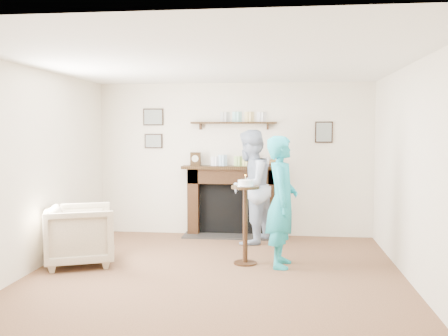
{
  "coord_description": "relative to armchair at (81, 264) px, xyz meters",
  "views": [
    {
      "loc": [
        0.78,
        -5.66,
        1.75
      ],
      "look_at": [
        0.02,
        0.9,
        1.23
      ],
      "focal_mm": 40.0,
      "sensor_mm": 36.0,
      "label": 1
    }
  ],
  "objects": [
    {
      "name": "ground",
      "position": [
        1.8,
        -0.44,
        0.0
      ],
      "size": [
        5.0,
        5.0,
        0.0
      ],
      "primitive_type": "plane",
      "color": "brown",
      "rests_on": "ground"
    },
    {
      "name": "armchair",
      "position": [
        0.0,
        0.0,
        0.0
      ],
      "size": [
        1.1,
        1.09,
        0.77
      ],
      "primitive_type": "imported",
      "rotation": [
        0.0,
        0.0,
        1.97
      ],
      "color": "#C4B392",
      "rests_on": "ground"
    },
    {
      "name": "room_shell",
      "position": [
        1.8,
        0.25,
        1.62
      ],
      "size": [
        4.54,
        5.02,
        2.52
      ],
      "color": "silver",
      "rests_on": "ground"
    },
    {
      "name": "pedestal_table",
      "position": [
        2.12,
        0.26,
        0.72
      ],
      "size": [
        0.36,
        0.36,
        1.17
      ],
      "color": "black",
      "rests_on": "ground"
    },
    {
      "name": "man",
      "position": [
        2.1,
        1.46,
        0.0
      ],
      "size": [
        0.93,
        1.03,
        1.74
      ],
      "primitive_type": "imported",
      "rotation": [
        0.0,
        0.0,
        -1.95
      ],
      "color": "silver",
      "rests_on": "ground"
    },
    {
      "name": "woman",
      "position": [
        2.59,
        0.21,
        0.0
      ],
      "size": [
        0.44,
        0.63,
        1.66
      ],
      "primitive_type": "imported",
      "rotation": [
        0.0,
        0.0,
        1.5
      ],
      "color": "teal",
      "rests_on": "ground"
    }
  ]
}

